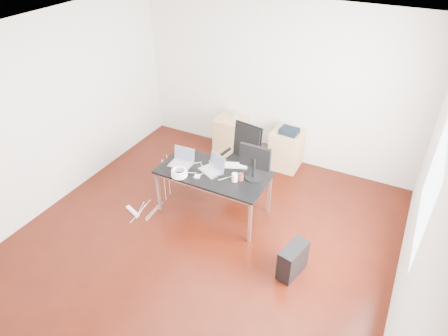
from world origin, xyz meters
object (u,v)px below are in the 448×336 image
at_px(office_chair, 242,156).
at_px(filing_cabinet_right, 286,149).
at_px(filing_cabinet_left, 230,135).
at_px(pc_tower, 293,260).
at_px(desk, 213,175).

bearing_deg(office_chair, filing_cabinet_right, 74.79).
xyz_separation_m(filing_cabinet_left, pc_tower, (2.03, -2.30, -0.13)).
height_order(filing_cabinet_left, filing_cabinet_right, same).
distance_m(desk, filing_cabinet_left, 1.81).
distance_m(office_chair, filing_cabinet_left, 1.17).
xyz_separation_m(office_chair, filing_cabinet_left, (-0.66, 0.93, -0.26)).
bearing_deg(office_chair, pc_tower, -35.50).
relative_size(office_chair, pc_tower, 2.40).
relative_size(filing_cabinet_right, pc_tower, 1.56).
bearing_deg(filing_cabinet_left, desk, -71.51).
xyz_separation_m(desk, filing_cabinet_right, (0.53, 1.68, -0.33)).
bearing_deg(filing_cabinet_right, filing_cabinet_left, 180.00).
bearing_deg(pc_tower, desk, 170.18).
xyz_separation_m(office_chair, filing_cabinet_right, (0.43, 0.93, -0.26)).
xyz_separation_m(desk, pc_tower, (1.46, -0.61, -0.46)).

